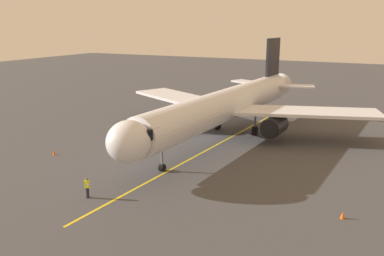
{
  "coord_description": "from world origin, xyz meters",
  "views": [
    {
      "loc": [
        -19.14,
        43.67,
        13.6
      ],
      "look_at": [
        -1.04,
        7.0,
        3.0
      ],
      "focal_mm": 37.89,
      "sensor_mm": 36.0,
      "label": 1
    }
  ],
  "objects_px": {
    "airplane": "(227,105)",
    "tug_portside": "(275,118)",
    "ground_crew_marshaller": "(87,187)",
    "baggage_cart_near_nose": "(155,117)",
    "safety_cone_nose_left": "(343,215)",
    "safety_cone_nose_right": "(54,152)"
  },
  "relations": [
    {
      "from": "baggage_cart_near_nose",
      "to": "safety_cone_nose_left",
      "type": "bearing_deg",
      "value": 144.73
    },
    {
      "from": "airplane",
      "to": "ground_crew_marshaller",
      "type": "distance_m",
      "value": 22.14
    },
    {
      "from": "ground_crew_marshaller",
      "to": "baggage_cart_near_nose",
      "type": "xyz_separation_m",
      "value": [
        8.64,
        -24.69,
        -0.23
      ]
    },
    {
      "from": "airplane",
      "to": "safety_cone_nose_right",
      "type": "xyz_separation_m",
      "value": [
        13.93,
        14.62,
        -3.73
      ]
    },
    {
      "from": "ground_crew_marshaller",
      "to": "baggage_cart_near_nose",
      "type": "distance_m",
      "value": 26.15
    },
    {
      "from": "ground_crew_marshaller",
      "to": "safety_cone_nose_left",
      "type": "relative_size",
      "value": 3.11
    },
    {
      "from": "ground_crew_marshaller",
      "to": "tug_portside",
      "type": "height_order",
      "value": "ground_crew_marshaller"
    },
    {
      "from": "tug_portside",
      "to": "safety_cone_nose_left",
      "type": "distance_m",
      "value": 28.97
    },
    {
      "from": "baggage_cart_near_nose",
      "to": "safety_cone_nose_right",
      "type": "xyz_separation_m",
      "value": [
        1.89,
        17.65,
        -0.38
      ]
    },
    {
      "from": "tug_portside",
      "to": "safety_cone_nose_right",
      "type": "xyz_separation_m",
      "value": [
        17.35,
        24.62,
        -0.43
      ]
    },
    {
      "from": "tug_portside",
      "to": "safety_cone_nose_right",
      "type": "height_order",
      "value": "tug_portside"
    },
    {
      "from": "baggage_cart_near_nose",
      "to": "safety_cone_nose_right",
      "type": "bearing_deg",
      "value": 83.89
    },
    {
      "from": "airplane",
      "to": "baggage_cart_near_nose",
      "type": "xyz_separation_m",
      "value": [
        12.04,
        -3.03,
        -3.35
      ]
    },
    {
      "from": "ground_crew_marshaller",
      "to": "safety_cone_nose_left",
      "type": "height_order",
      "value": "ground_crew_marshaller"
    },
    {
      "from": "safety_cone_nose_left",
      "to": "baggage_cart_near_nose",
      "type": "bearing_deg",
      "value": -35.27
    },
    {
      "from": "airplane",
      "to": "tug_portside",
      "type": "relative_size",
      "value": 16.77
    },
    {
      "from": "ground_crew_marshaller",
      "to": "safety_cone_nose_left",
      "type": "xyz_separation_m",
      "value": [
        -18.79,
        -5.29,
        -0.61
      ]
    },
    {
      "from": "ground_crew_marshaller",
      "to": "safety_cone_nose_right",
      "type": "relative_size",
      "value": 3.11
    },
    {
      "from": "ground_crew_marshaller",
      "to": "safety_cone_nose_right",
      "type": "bearing_deg",
      "value": -33.76
    },
    {
      "from": "safety_cone_nose_right",
      "to": "tug_portside",
      "type": "bearing_deg",
      "value": -125.17
    },
    {
      "from": "ground_crew_marshaller",
      "to": "safety_cone_nose_left",
      "type": "bearing_deg",
      "value": -164.29
    },
    {
      "from": "airplane",
      "to": "ground_crew_marshaller",
      "type": "bearing_deg",
      "value": 81.06
    }
  ]
}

